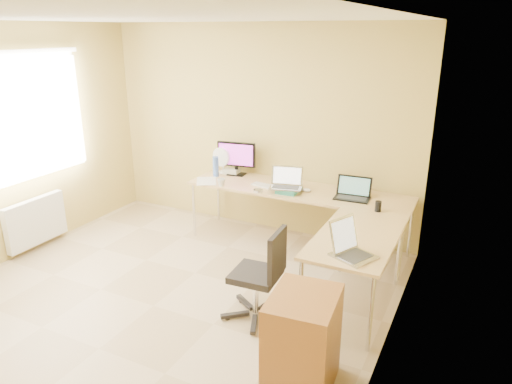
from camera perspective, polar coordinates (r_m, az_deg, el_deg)
The scene contains 24 objects.
floor at distance 4.74m, azimuth -12.30°, elevation -13.32°, with size 4.50×4.50×0.00m, color tan.
ceiling at distance 4.03m, azimuth -15.03°, elevation 19.82°, with size 4.50×4.50×0.00m, color white.
wall_back at distance 6.04m, azimuth 0.19°, elevation 7.55°, with size 4.50×4.50×0.00m, color tan.
wall_right at distance 3.33m, azimuth 15.67°, elevation -2.90°, with size 4.50×4.50×0.00m, color tan.
desk_main at distance 5.68m, azimuth 4.97°, elevation -3.15°, with size 2.65×0.70×0.73m, color tan.
desk_return at distance 4.55m, azimuth 11.81°, elevation -9.44°, with size 0.70×1.30×0.73m, color tan.
monitor at distance 6.04m, azimuth -2.39°, elevation 4.09°, with size 0.50×0.16×0.43m, color black.
book_stack at distance 5.46m, azimuth 4.02°, elevation 0.34°, with size 0.23×0.31×0.05m, color #257465.
laptop_center at distance 5.38m, azimuth 3.65°, elevation 1.68°, with size 0.36×0.28×0.24m, color #A5A5A6.
laptop_black at distance 5.28m, azimuth 11.62°, elevation 0.41°, with size 0.38×0.28×0.24m, color black.
keyboard at distance 5.60m, azimuth 1.43°, elevation 0.69°, with size 0.41×0.12×0.02m, color silver.
mouse at distance 5.47m, azimuth 6.12°, elevation 0.25°, with size 0.11×0.07×0.04m, color silver.
mug at distance 5.65m, azimuth -4.22°, elevation 1.19°, with size 0.10×0.10×0.09m, color silver.
cd_stack at distance 5.43m, azimuth 0.27°, elevation 0.14°, with size 0.11×0.11×0.03m, color silver.
water_bottle at distance 6.00m, azimuth -4.90°, elevation 3.09°, with size 0.07×0.07×0.26m, color #476BBE.
papers at distance 5.85m, azimuth -6.03°, elevation 1.33°, with size 0.24×0.34×0.01m, color silver.
white_box at distance 6.12m, azimuth -2.97°, elevation 2.53°, with size 0.19×0.14×0.07m, color beige.
desk_fan at distance 6.15m, azimuth -4.00°, elevation 3.77°, with size 0.25×0.25×0.32m, color white.
black_cup at distance 5.00m, azimuth 14.58°, elevation -1.70°, with size 0.06×0.06×0.11m, color black.
laptop_return at distance 3.95m, azimuth 11.85°, elevation -6.11°, with size 0.29×0.37×0.25m, color #AEAEAE.
office_chair at distance 4.25m, azimuth -0.05°, elevation -9.10°, with size 0.53×0.53×0.88m, color black.
cabinet at distance 3.58m, azimuth 5.63°, elevation -17.89°, with size 0.46×0.57×0.79m, color brown.
radiator at distance 6.18m, azimuth -25.13°, elevation -3.24°, with size 0.09×0.80×0.55m, color white.
window at distance 5.89m, azimuth -26.89°, elevation 7.69°, with size 0.10×1.80×1.40m, color white.
Camera 1 is at (2.62, -3.06, 2.50)m, focal length 33.02 mm.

